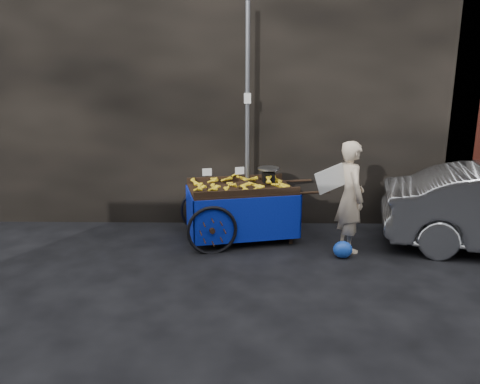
{
  "coord_description": "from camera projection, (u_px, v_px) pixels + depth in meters",
  "views": [
    {
      "loc": [
        0.29,
        -7.04,
        2.87
      ],
      "look_at": [
        0.18,
        0.5,
        0.91
      ],
      "focal_mm": 35.0,
      "sensor_mm": 36.0,
      "label": 1
    }
  ],
  "objects": [
    {
      "name": "vendor",
      "position": [
        350.0,
        197.0,
        7.51
      ],
      "size": [
        0.9,
        0.73,
        1.81
      ],
      "rotation": [
        0.0,
        0.0,
        1.77
      ],
      "color": "#C7B194",
      "rests_on": "ground"
    },
    {
      "name": "plastic_bag",
      "position": [
        343.0,
        250.0,
        7.36
      ],
      "size": [
        0.3,
        0.24,
        0.27
      ],
      "primitive_type": "ellipsoid",
      "color": "blue",
      "rests_on": "ground"
    },
    {
      "name": "banana_cart",
      "position": [
        238.0,
        193.0,
        8.05
      ],
      "size": [
        2.63,
        1.6,
        1.33
      ],
      "rotation": [
        0.0,
        0.0,
        0.22
      ],
      "color": "black",
      "rests_on": "ground"
    },
    {
      "name": "street_pole",
      "position": [
        247.0,
        121.0,
        8.28
      ],
      "size": [
        0.12,
        0.1,
        4.0
      ],
      "color": "slate",
      "rests_on": "ground"
    },
    {
      "name": "building_wall",
      "position": [
        252.0,
        89.0,
        9.42
      ],
      "size": [
        13.5,
        2.0,
        5.0
      ],
      "color": "black",
      "rests_on": "ground"
    },
    {
      "name": "ground",
      "position": [
        228.0,
        254.0,
        7.53
      ],
      "size": [
        80.0,
        80.0,
        0.0
      ],
      "primitive_type": "plane",
      "color": "black",
      "rests_on": "ground"
    }
  ]
}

